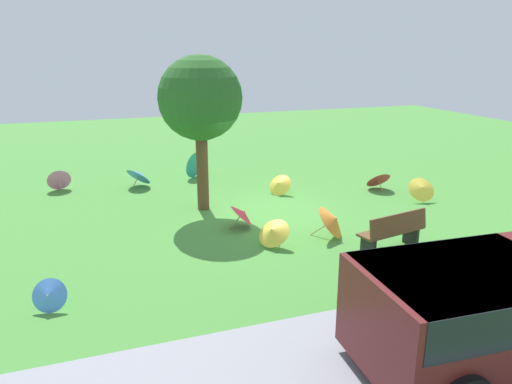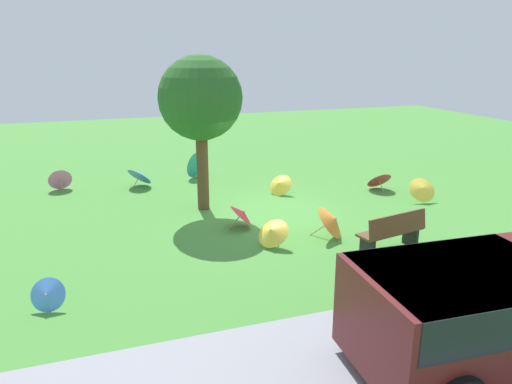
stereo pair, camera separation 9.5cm
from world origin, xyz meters
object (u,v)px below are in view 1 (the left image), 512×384
parasol_yellow_0 (279,184)px  parasol_yellow_1 (273,231)px  parasol_pink_0 (59,179)px  shade_tree (200,100)px  parasol_yellow_3 (422,189)px  parasol_teal_0 (193,164)px  parasol_red_2 (378,179)px  parasol_blue_0 (49,296)px  parasol_red_0 (243,214)px  parasol_orange_1 (333,220)px  van_dark (510,304)px  parasol_blue_1 (140,175)px  park_bench (393,231)px

parasol_yellow_0 → parasol_yellow_1: (1.69, 3.74, 0.05)m
parasol_pink_0 → shade_tree: bearing=138.9°
parasol_pink_0 → parasol_yellow_3: 10.99m
parasol_teal_0 → parasol_red_2: 6.16m
parasol_blue_0 → parasol_red_0: parasol_red_0 is taller
parasol_yellow_1 → parasol_teal_0: (0.33, -6.63, 0.09)m
parasol_yellow_0 → parasol_orange_1: 3.69m
shade_tree → parasol_red_0: (-0.56, 1.77, -2.62)m
parasol_teal_0 → parasol_red_2: bearing=146.1°
parasol_pink_0 → parasol_yellow_3: (-9.89, 4.78, 0.03)m
van_dark → parasol_yellow_3: (-3.74, -6.63, -0.52)m
parasol_pink_0 → parasol_red_0: size_ratio=1.00×
parasol_yellow_1 → parasol_teal_0: 6.63m
parasol_red_2 → parasol_orange_1: bearing=44.0°
parasol_yellow_0 → parasol_red_0: 3.04m
parasol_blue_0 → parasol_red_2: parasol_red_2 is taller
van_dark → parasol_blue_0: van_dark is taller
van_dark → shade_tree: 8.68m
parasol_pink_0 → parasol_blue_0: (-0.05, 7.78, -0.07)m
shade_tree → parasol_red_2: size_ratio=5.22×
parasol_yellow_0 → parasol_pink_0: bearing=-23.5°
parasol_pink_0 → parasol_blue_1: parasol_blue_1 is taller
parasol_pink_0 → parasol_blue_0: size_ratio=1.17×
parasol_red_0 → parasol_yellow_1: bearing=100.0°
parasol_yellow_3 → parasol_blue_1: bearing=-29.9°
parasol_pink_0 → parasol_red_2: 9.94m
van_dark → parasol_red_0: bearing=-74.2°
van_dark → parasol_red_2: bearing=-111.7°
shade_tree → parasol_orange_1: shade_tree is taller
parasol_red_0 → parasol_blue_1: bearing=-67.1°
parasol_yellow_1 → parasol_yellow_3: (-5.28, -1.69, 0.02)m
parasol_yellow_0 → parasol_red_0: bearing=50.6°
van_dark → parasol_red_0: (1.79, -6.32, -0.54)m
parasol_yellow_1 → parasol_blue_0: (4.56, 1.30, -0.08)m
park_bench → parasol_red_0: park_bench is taller
parasol_teal_0 → parasol_yellow_3: (-5.61, 4.94, -0.07)m
parasol_blue_1 → parasol_pink_0: bearing=-11.2°
parasol_blue_1 → parasol_orange_1: size_ratio=0.99×
parasol_blue_0 → parasol_yellow_3: 10.29m
parasol_blue_1 → parasol_yellow_3: (-7.47, 4.30, -0.01)m
parasol_yellow_1 → parasol_yellow_3: 5.55m
parasol_blue_0 → parasol_blue_1: size_ratio=0.61×
parasol_blue_0 → parasol_yellow_0: bearing=-141.1°
park_bench → parasol_yellow_0: size_ratio=1.80×
park_bench → parasol_red_2: park_bench is taller
parasol_pink_0 → parasol_red_0: parasol_pink_0 is taller
parasol_red_0 → parasol_orange_1: parasol_orange_1 is taller
shade_tree → parasol_blue_1: (1.38, -2.83, -2.59)m
parasol_red_2 → parasol_orange_1: size_ratio=0.73×
parasol_yellow_0 → parasol_red_0: (1.93, 2.35, 0.05)m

